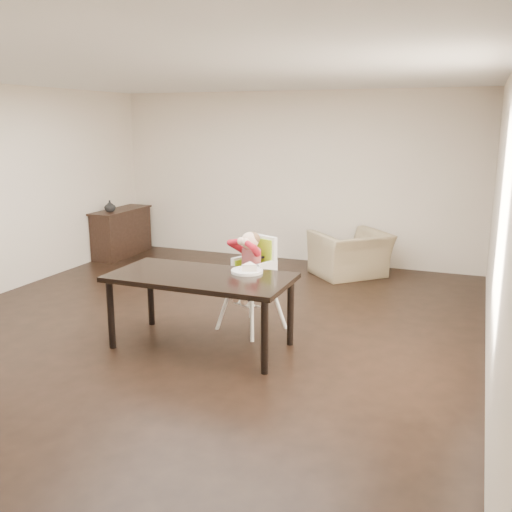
{
  "coord_description": "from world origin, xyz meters",
  "views": [
    {
      "loc": [
        2.82,
        -5.28,
        2.23
      ],
      "look_at": [
        0.74,
        -0.0,
        0.89
      ],
      "focal_mm": 40.0,
      "sensor_mm": 36.0,
      "label": 1
    }
  ],
  "objects_px": {
    "armchair": "(350,247)",
    "high_chair": "(253,261)",
    "sideboard": "(122,232)",
    "dining_table": "(201,283)"
  },
  "relations": [
    {
      "from": "armchair",
      "to": "sideboard",
      "type": "xyz_separation_m",
      "value": [
        -3.9,
        -0.1,
        -0.04
      ]
    },
    {
      "from": "armchair",
      "to": "sideboard",
      "type": "height_order",
      "value": "armchair"
    },
    {
      "from": "high_chair",
      "to": "armchair",
      "type": "xyz_separation_m",
      "value": [
        0.51,
        2.56,
        -0.33
      ]
    },
    {
      "from": "dining_table",
      "to": "sideboard",
      "type": "bearing_deg",
      "value": 134.67
    },
    {
      "from": "high_chair",
      "to": "armchair",
      "type": "height_order",
      "value": "high_chair"
    },
    {
      "from": "armchair",
      "to": "sideboard",
      "type": "bearing_deg",
      "value": -42.59
    },
    {
      "from": "dining_table",
      "to": "armchair",
      "type": "distance_m",
      "value": 3.33
    },
    {
      "from": "dining_table",
      "to": "armchair",
      "type": "height_order",
      "value": "armchair"
    },
    {
      "from": "high_chair",
      "to": "armchair",
      "type": "relative_size",
      "value": 1.08
    },
    {
      "from": "armchair",
      "to": "high_chair",
      "type": "bearing_deg",
      "value": 34.63
    }
  ]
}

